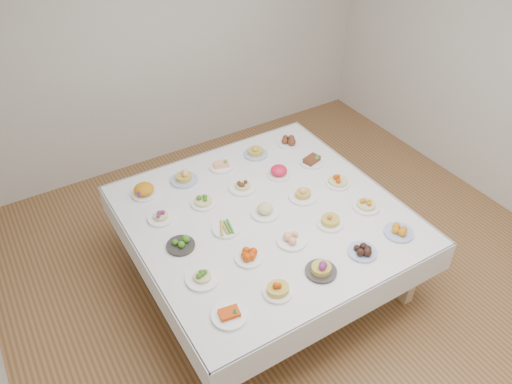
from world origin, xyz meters
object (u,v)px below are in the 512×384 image
dish_0 (229,313)px  dish_24 (289,140)px  display_table (265,219)px  dish_12 (265,209)px

dish_0 → dish_24: 2.18m
dish_0 → dish_24: size_ratio=1.12×
dish_0 → dish_24: (1.54, 1.55, 0.01)m
display_table → dish_24: bearing=45.3°
dish_12 → dish_24: size_ratio=1.05×
display_table → dish_12: bearing=-144.2°
display_table → dish_24: (0.77, 0.78, 0.12)m
dish_24 → display_table: bearing=-134.7°
dish_0 → dish_12: (0.76, 0.76, 0.01)m
dish_24 → dish_12: bearing=-134.8°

